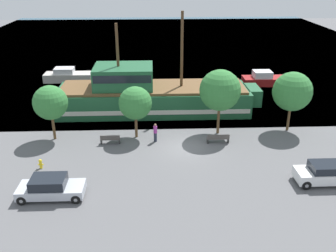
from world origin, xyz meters
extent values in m
plane|color=#5B5B5E|center=(0.00, 0.00, 0.00)|extent=(160.00, 160.00, 0.00)
plane|color=#33566B|center=(0.00, 44.00, 0.00)|extent=(80.00, 80.00, 0.00)
cube|color=#1E5633|center=(-2.59, 8.90, 1.25)|extent=(19.77, 5.57, 2.49)
cube|color=silver|center=(-2.59, 8.90, 0.87)|extent=(19.38, 5.65, 0.45)
cube|color=#1E5633|center=(7.90, 8.90, 1.62)|extent=(1.40, 3.07, 1.74)
cube|color=brown|center=(-2.59, 8.90, 2.62)|extent=(18.98, 5.13, 0.25)
cube|color=#1E5633|center=(-5.55, 8.90, 3.82)|extent=(5.93, 4.46, 2.15)
cube|color=black|center=(-5.55, 8.90, 4.14)|extent=(5.64, 4.52, 0.78)
cylinder|color=#4C331E|center=(0.38, 8.90, 6.50)|extent=(0.28, 0.28, 7.51)
cylinder|color=#4C331E|center=(-6.05, 8.90, 5.93)|extent=(0.28, 0.28, 6.38)
cube|color=#B7B2A8|center=(-13.79, 20.36, 0.54)|extent=(6.21, 2.26, 1.08)
cube|color=silver|center=(-14.26, 20.36, 1.43)|extent=(2.48, 1.76, 0.71)
cube|color=black|center=(-13.51, 20.36, 1.43)|extent=(0.12, 1.58, 0.57)
cube|color=maroon|center=(11.92, 17.74, 0.48)|extent=(5.69, 2.38, 0.96)
cube|color=silver|center=(11.49, 17.74, 1.37)|extent=(2.28, 1.86, 0.82)
cube|color=black|center=(12.17, 17.74, 1.37)|extent=(0.12, 1.67, 0.65)
cube|color=white|center=(9.80, -5.87, 0.62)|extent=(4.65, 1.76, 0.75)
cube|color=black|center=(9.66, -5.87, 1.27)|extent=(2.42, 1.58, 0.55)
cylinder|color=black|center=(7.94, -6.66, 0.33)|extent=(0.67, 0.22, 0.67)
cylinder|color=gray|center=(7.94, -6.66, 0.33)|extent=(0.25, 0.25, 0.25)
cylinder|color=black|center=(7.94, -5.08, 0.33)|extent=(0.67, 0.22, 0.67)
cylinder|color=gray|center=(7.94, -5.08, 0.33)|extent=(0.25, 0.25, 0.25)
cube|color=#B7BCC6|center=(-9.46, -6.82, 0.54)|extent=(4.37, 1.86, 0.60)
cube|color=black|center=(-9.59, -6.82, 1.16)|extent=(2.27, 1.67, 0.64)
cylinder|color=black|center=(-7.71, -7.66, 0.31)|extent=(0.62, 0.22, 0.62)
cylinder|color=gray|center=(-7.71, -7.66, 0.31)|extent=(0.24, 0.25, 0.24)
cylinder|color=black|center=(-7.71, -5.98, 0.31)|extent=(0.62, 0.22, 0.62)
cylinder|color=gray|center=(-7.71, -5.98, 0.31)|extent=(0.24, 0.25, 0.24)
cylinder|color=black|center=(-11.21, -7.66, 0.31)|extent=(0.62, 0.22, 0.62)
cylinder|color=gray|center=(-11.21, -7.66, 0.31)|extent=(0.24, 0.25, 0.24)
cylinder|color=black|center=(-11.21, -5.98, 0.31)|extent=(0.62, 0.22, 0.62)
cylinder|color=gray|center=(-11.21, -5.98, 0.31)|extent=(0.24, 0.25, 0.24)
cylinder|color=yellow|center=(-11.24, -2.93, 0.28)|extent=(0.22, 0.22, 0.56)
sphere|color=yellow|center=(-11.24, -2.93, 0.64)|extent=(0.25, 0.25, 0.25)
cylinder|color=yellow|center=(-11.40, -2.93, 0.31)|extent=(0.10, 0.09, 0.09)
cylinder|color=yellow|center=(-11.08, -2.93, 0.31)|extent=(0.10, 0.09, 0.09)
cube|color=#4C4742|center=(-6.34, 1.16, 0.42)|extent=(1.70, 0.45, 0.05)
cube|color=#4C4742|center=(-6.34, 0.96, 0.65)|extent=(1.70, 0.06, 0.40)
cube|color=#2D2D2D|center=(-7.13, 1.16, 0.20)|extent=(0.12, 0.36, 0.40)
cube|color=#2D2D2D|center=(-5.56, 1.16, 0.20)|extent=(0.12, 0.36, 0.40)
cube|color=#4C4742|center=(3.02, 0.92, 0.42)|extent=(1.94, 0.45, 0.05)
cube|color=#4C4742|center=(3.02, 0.73, 0.65)|extent=(1.94, 0.06, 0.40)
cube|color=#2D2D2D|center=(2.11, 0.92, 0.20)|extent=(0.12, 0.36, 0.40)
cube|color=#2D2D2D|center=(3.93, 0.92, 0.20)|extent=(0.12, 0.36, 0.40)
cylinder|color=#232838|center=(-2.43, 1.42, 0.41)|extent=(0.27, 0.27, 0.82)
cylinder|color=#99338C|center=(-2.43, 1.42, 1.14)|extent=(0.32, 0.32, 0.64)
sphere|color=#8C664C|center=(-2.43, 1.42, 1.57)|extent=(0.22, 0.22, 0.22)
cylinder|color=brown|center=(-11.42, 2.33, 1.08)|extent=(0.24, 0.24, 2.17)
sphere|color=#337A38|center=(-11.42, 2.33, 3.44)|extent=(2.99, 2.99, 2.99)
cylinder|color=brown|center=(-4.13, 2.44, 1.00)|extent=(0.24, 0.24, 2.00)
sphere|color=#337A38|center=(-4.13, 2.44, 3.24)|extent=(2.92, 2.92, 2.92)
cylinder|color=brown|center=(3.35, 2.96, 1.29)|extent=(0.24, 0.24, 2.58)
sphere|color=#337A38|center=(3.35, 2.96, 4.14)|extent=(3.67, 3.67, 3.67)
cylinder|color=brown|center=(10.01, 3.36, 1.15)|extent=(0.24, 0.24, 2.30)
sphere|color=#337A38|center=(10.01, 3.36, 3.81)|extent=(3.55, 3.55, 3.55)
camera|label=1|loc=(-2.55, -28.32, 14.44)|focal=40.00mm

